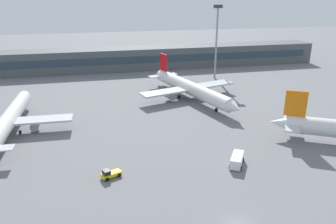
{
  "coord_description": "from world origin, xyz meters",
  "views": [
    {
      "loc": [
        -18.26,
        -34.98,
        31.54
      ],
      "look_at": [
        -1.2,
        40.0,
        3.0
      ],
      "focal_mm": 35.0,
      "sensor_mm": 36.0,
      "label": 1
    }
  ],
  "objects_px": {
    "airplane_far": "(191,88)",
    "baggage_tug_yellow": "(110,174)",
    "service_van_white": "(237,160)",
    "floodlight_tower_west": "(217,37)",
    "airplane_mid": "(9,119)"
  },
  "relations": [
    {
      "from": "service_van_white",
      "to": "floodlight_tower_west",
      "type": "height_order",
      "value": "floodlight_tower_west"
    },
    {
      "from": "baggage_tug_yellow",
      "to": "floodlight_tower_west",
      "type": "relative_size",
      "value": 0.14
    },
    {
      "from": "airplane_far",
      "to": "baggage_tug_yellow",
      "type": "xyz_separation_m",
      "value": [
        -27.1,
        -40.49,
        -2.64
      ]
    },
    {
      "from": "airplane_mid",
      "to": "floodlight_tower_west",
      "type": "height_order",
      "value": "floodlight_tower_west"
    },
    {
      "from": "airplane_far",
      "to": "service_van_white",
      "type": "relative_size",
      "value": 8.14
    },
    {
      "from": "airplane_far",
      "to": "floodlight_tower_west",
      "type": "relative_size",
      "value": 1.65
    },
    {
      "from": "service_van_white",
      "to": "floodlight_tower_west",
      "type": "xyz_separation_m",
      "value": [
        19.47,
        64.36,
        14.38
      ]
    },
    {
      "from": "baggage_tug_yellow",
      "to": "floodlight_tower_west",
      "type": "xyz_separation_m",
      "value": [
        43.52,
        63.54,
        14.7
      ]
    },
    {
      "from": "airplane_mid",
      "to": "service_van_white",
      "type": "distance_m",
      "value": 53.27
    },
    {
      "from": "airplane_mid",
      "to": "airplane_far",
      "type": "relative_size",
      "value": 0.94
    },
    {
      "from": "airplane_mid",
      "to": "service_van_white",
      "type": "bearing_deg",
      "value": -30.48
    },
    {
      "from": "airplane_far",
      "to": "service_van_white",
      "type": "xyz_separation_m",
      "value": [
        -3.05,
        -41.31,
        -2.32
      ]
    },
    {
      "from": "airplane_far",
      "to": "floodlight_tower_west",
      "type": "height_order",
      "value": "floodlight_tower_west"
    },
    {
      "from": "service_van_white",
      "to": "airplane_far",
      "type": "bearing_deg",
      "value": 85.77
    },
    {
      "from": "airplane_mid",
      "to": "airplane_far",
      "type": "bearing_deg",
      "value": 16.31
    }
  ]
}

